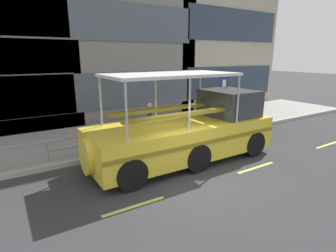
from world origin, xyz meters
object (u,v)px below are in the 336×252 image
parking_sign (223,92)px  duck_tour_boat (194,131)px  pedestrian_near_bow (209,108)px  pedestrian_mid_left (150,117)px

parking_sign → duck_tour_boat: 5.12m
parking_sign → pedestrian_near_bow: (-0.65, 0.35, -0.89)m
parking_sign → pedestrian_mid_left: size_ratio=1.66×
parking_sign → duck_tour_boat: bearing=-145.9°
duck_tour_boat → pedestrian_near_bow: bearing=42.0°
pedestrian_near_bow → pedestrian_mid_left: size_ratio=0.95×
pedestrian_near_bow → duck_tour_boat: bearing=-138.0°
parking_sign → pedestrian_mid_left: 4.61m
parking_sign → pedestrian_mid_left: parking_sign is taller
pedestrian_near_bow → parking_sign: bearing=-28.4°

